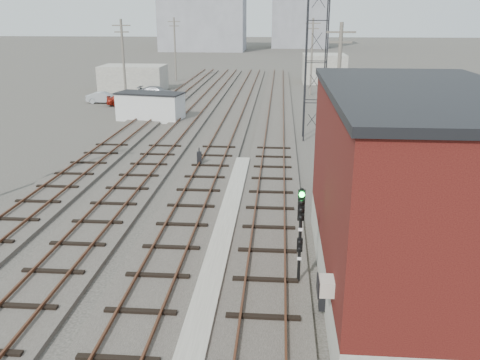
# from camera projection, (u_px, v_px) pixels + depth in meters

# --- Properties ---
(ground) EXTENTS (320.00, 320.00, 0.00)m
(ground) POSITION_uv_depth(u_px,v_px,m) (258.00, 92.00, 64.44)
(ground) COLOR #282621
(ground) RESTS_ON ground
(track_right) EXTENTS (3.20, 90.00, 0.39)m
(track_right) POSITION_uv_depth(u_px,v_px,m) (275.00, 126.00, 44.33)
(track_right) COLOR #332D28
(track_right) RESTS_ON ground
(track_mid_right) EXTENTS (3.20, 90.00, 0.39)m
(track_mid_right) POSITION_uv_depth(u_px,v_px,m) (230.00, 126.00, 44.63)
(track_mid_right) COLOR #332D28
(track_mid_right) RESTS_ON ground
(track_mid_left) EXTENTS (3.20, 90.00, 0.39)m
(track_mid_left) POSITION_uv_depth(u_px,v_px,m) (185.00, 125.00, 44.93)
(track_mid_left) COLOR #332D28
(track_mid_left) RESTS_ON ground
(track_left) EXTENTS (3.20, 90.00, 0.39)m
(track_left) POSITION_uv_depth(u_px,v_px,m) (141.00, 124.00, 45.23)
(track_left) COLOR #332D28
(track_left) RESTS_ON ground
(platform_curb) EXTENTS (0.90, 28.00, 0.26)m
(platform_curb) POSITION_uv_depth(u_px,v_px,m) (218.00, 253.00, 20.79)
(platform_curb) COLOR gray
(platform_curb) RESTS_ON ground
(brick_building) EXTENTS (6.54, 12.20, 7.22)m
(brick_building) POSITION_uv_depth(u_px,v_px,m) (414.00, 194.00, 17.28)
(brick_building) COLOR gray
(brick_building) RESTS_ON ground
(lattice_tower) EXTENTS (1.60, 1.60, 15.00)m
(lattice_tower) POSITION_uv_depth(u_px,v_px,m) (317.00, 41.00, 38.00)
(lattice_tower) COLOR black
(lattice_tower) RESTS_ON ground
(utility_pole_left_b) EXTENTS (1.80, 0.24, 9.00)m
(utility_pole_left_b) POSITION_uv_depth(u_px,v_px,m) (124.00, 64.00, 49.67)
(utility_pole_left_b) COLOR #595147
(utility_pole_left_b) RESTS_ON ground
(utility_pole_left_c) EXTENTS (1.80, 0.24, 9.00)m
(utility_pole_left_c) POSITION_uv_depth(u_px,v_px,m) (175.00, 48.00, 73.35)
(utility_pole_left_c) COLOR #595147
(utility_pole_left_c) RESTS_ON ground
(utility_pole_right_a) EXTENTS (1.80, 0.24, 9.00)m
(utility_pole_right_a) POSITION_uv_depth(u_px,v_px,m) (338.00, 91.00, 32.14)
(utility_pole_right_a) COLOR #595147
(utility_pole_right_a) RESTS_ON ground
(utility_pole_right_b) EXTENTS (1.80, 0.24, 9.00)m
(utility_pole_right_b) POSITION_uv_depth(u_px,v_px,m) (312.00, 55.00, 60.55)
(utility_pole_right_b) COLOR #595147
(utility_pole_right_b) RESTS_ON ground
(apartment_right) EXTENTS (16.00, 12.00, 26.00)m
(apartment_right) POSITION_uv_depth(u_px,v_px,m) (301.00, 1.00, 145.01)
(apartment_right) COLOR gray
(apartment_right) RESTS_ON ground
(shed_left) EXTENTS (8.00, 5.00, 3.20)m
(shed_left) POSITION_uv_depth(u_px,v_px,m) (133.00, 78.00, 65.14)
(shed_left) COLOR gray
(shed_left) RESTS_ON ground
(shed_right) EXTENTS (6.00, 6.00, 4.00)m
(shed_right) POSITION_uv_depth(u_px,v_px,m) (324.00, 69.00, 72.60)
(shed_right) COLOR gray
(shed_right) RESTS_ON ground
(signal_mast) EXTENTS (0.40, 0.40, 3.77)m
(signal_mast) POSITION_uv_depth(u_px,v_px,m) (300.00, 231.00, 17.88)
(signal_mast) COLOR gray
(signal_mast) RESTS_ON ground
(switch_stand) EXTENTS (0.28, 0.28, 1.20)m
(switch_stand) POSITION_uv_depth(u_px,v_px,m) (199.00, 159.00, 32.80)
(switch_stand) COLOR black
(switch_stand) RESTS_ON ground
(site_trailer) EXTENTS (6.54, 3.80, 2.59)m
(site_trailer) POSITION_uv_depth(u_px,v_px,m) (150.00, 106.00, 47.00)
(site_trailer) COLOR silver
(site_trailer) RESTS_ON ground
(car_red) EXTENTS (4.61, 2.67, 1.48)m
(car_red) POSITION_uv_depth(u_px,v_px,m) (127.00, 99.00, 54.76)
(car_red) COLOR maroon
(car_red) RESTS_ON ground
(car_silver) EXTENTS (3.76, 1.35, 1.23)m
(car_silver) POSITION_uv_depth(u_px,v_px,m) (104.00, 98.00, 56.27)
(car_silver) COLOR #A3A7AB
(car_silver) RESTS_ON ground
(car_grey) EXTENTS (4.44, 1.93, 1.27)m
(car_grey) POSITION_uv_depth(u_px,v_px,m) (157.00, 92.00, 60.37)
(car_grey) COLOR slate
(car_grey) RESTS_ON ground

